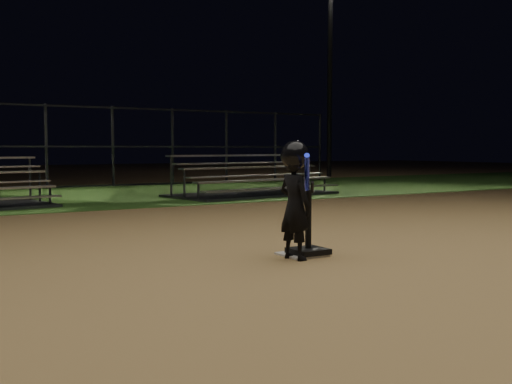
% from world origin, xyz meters
% --- Properties ---
extents(ground, '(80.00, 80.00, 0.00)m').
position_xyz_m(ground, '(0.00, 0.00, 0.00)').
color(ground, '#A7824C').
rests_on(ground, ground).
extents(grass_strip, '(60.00, 8.00, 0.01)m').
position_xyz_m(grass_strip, '(0.00, 10.00, 0.01)').
color(grass_strip, '#2A501A').
rests_on(grass_strip, ground).
extents(home_plate, '(0.45, 0.45, 0.02)m').
position_xyz_m(home_plate, '(0.00, 0.00, 0.01)').
color(home_plate, beige).
rests_on(home_plate, ground).
extents(batting_tee, '(0.38, 0.38, 0.71)m').
position_xyz_m(batting_tee, '(0.05, -0.05, 0.15)').
color(batting_tee, black).
rests_on(batting_tee, home_plate).
extents(child_batter, '(0.45, 0.63, 1.28)m').
position_xyz_m(child_batter, '(-0.20, -0.15, 0.68)').
color(child_batter, black).
rests_on(child_batter, ground).
extents(bleacher_right, '(4.48, 2.65, 1.03)m').
position_xyz_m(bleacher_right, '(3.92, 7.70, 0.21)').
color(bleacher_right, '#ADACB1').
rests_on(bleacher_right, ground).
extents(backstop_fence, '(20.08, 0.08, 2.50)m').
position_xyz_m(backstop_fence, '(0.00, 13.00, 1.25)').
color(backstop_fence, '#38383D').
rests_on(backstop_fence, ground).
extents(light_pole_right, '(0.90, 0.53, 8.30)m').
position_xyz_m(light_pole_right, '(12.00, 14.94, 4.95)').
color(light_pole_right, '#2D2D30').
rests_on(light_pole_right, ground).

